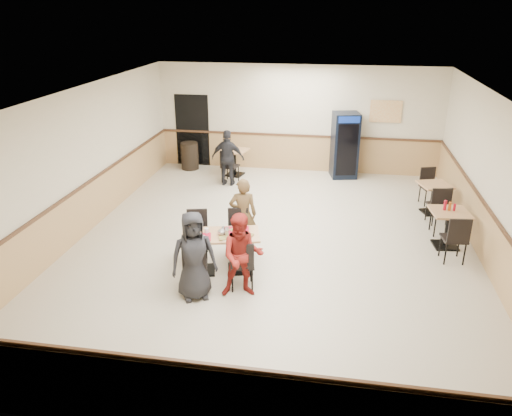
% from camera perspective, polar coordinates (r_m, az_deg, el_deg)
% --- Properties ---
extents(ground, '(10.00, 10.00, 0.00)m').
position_cam_1_polar(ground, '(10.14, 1.96, -4.16)').
color(ground, beige).
rests_on(ground, ground).
extents(room_shell, '(10.00, 10.00, 10.00)m').
position_cam_1_polar(room_shell, '(12.22, 11.93, 3.00)').
color(room_shell, silver).
rests_on(room_shell, ground).
extents(main_table, '(1.50, 0.99, 0.73)m').
position_cam_1_polar(main_table, '(8.98, -4.03, -4.41)').
color(main_table, black).
rests_on(main_table, ground).
extents(main_chairs, '(1.56, 1.85, 0.93)m').
position_cam_1_polar(main_chairs, '(8.99, -4.34, -4.55)').
color(main_chairs, black).
rests_on(main_chairs, ground).
extents(diner_woman_left, '(0.87, 0.75, 1.51)m').
position_cam_1_polar(diner_woman_left, '(8.13, -7.14, -5.44)').
color(diner_woman_left, black).
rests_on(diner_woman_left, ground).
extents(diner_woman_right, '(0.81, 0.69, 1.45)m').
position_cam_1_polar(diner_woman_right, '(8.13, -1.59, -5.47)').
color(diner_woman_right, maroon).
rests_on(diner_woman_right, ground).
extents(diner_man_opposite, '(0.60, 0.46, 1.48)m').
position_cam_1_polar(diner_man_opposite, '(9.64, -1.50, -0.78)').
color(diner_man_opposite, brown).
rests_on(diner_man_opposite, ground).
extents(lone_diner, '(0.89, 0.40, 1.49)m').
position_cam_1_polar(lone_diner, '(13.23, -3.23, 5.71)').
color(lone_diner, black).
rests_on(lone_diner, ground).
extents(tabletop_clutter, '(1.20, 0.81, 0.12)m').
position_cam_1_polar(tabletop_clutter, '(8.82, -4.31, -2.94)').
color(tabletop_clutter, '#A90B25').
rests_on(tabletop_clutter, main_table).
extents(side_table_near, '(0.79, 0.79, 0.76)m').
position_cam_1_polar(side_table_near, '(10.55, 21.11, -1.62)').
color(side_table_near, black).
rests_on(side_table_near, ground).
extents(side_table_near_chair_south, '(0.49, 0.49, 0.96)m').
position_cam_1_polar(side_table_near_chair_south, '(10.01, 21.70, -3.14)').
color(side_table_near_chair_south, black).
rests_on(side_table_near_chair_south, ground).
extents(side_table_near_chair_north, '(0.49, 0.49, 0.96)m').
position_cam_1_polar(side_table_near_chair_north, '(11.11, 20.55, -0.48)').
color(side_table_near_chair_north, black).
rests_on(side_table_near_chair_north, ground).
extents(side_table_far, '(0.83, 0.83, 0.71)m').
position_cam_1_polar(side_table_far, '(12.16, 19.66, 1.54)').
color(side_table_far, black).
rests_on(side_table_far, ground).
extents(side_table_far_chair_south, '(0.52, 0.52, 0.90)m').
position_cam_1_polar(side_table_far_chair_south, '(11.65, 20.07, 0.46)').
color(side_table_far_chair_south, black).
rests_on(side_table_far_chair_south, ground).
extents(side_table_far_chair_north, '(0.52, 0.52, 0.90)m').
position_cam_1_polar(side_table_far_chair_north, '(12.70, 19.26, 2.34)').
color(side_table_far_chair_north, black).
rests_on(side_table_far_chair_north, ground).
extents(condiment_caddy, '(0.23, 0.06, 0.20)m').
position_cam_1_polar(condiment_caddy, '(10.46, 21.16, 0.22)').
color(condiment_caddy, '#AA0C21').
rests_on(condiment_caddy, side_table_near).
extents(back_table, '(0.83, 0.83, 0.74)m').
position_cam_1_polar(back_table, '(14.09, -2.46, 5.70)').
color(back_table, black).
rests_on(back_table, ground).
extents(back_table_chair_lone, '(0.52, 0.52, 0.94)m').
position_cam_1_polar(back_table_chair_lone, '(13.54, -2.98, 4.89)').
color(back_table_chair_lone, black).
rests_on(back_table_chair_lone, ground).
extents(pepsi_cooler, '(0.80, 0.81, 1.80)m').
position_cam_1_polar(pepsi_cooler, '(14.07, 10.10, 7.07)').
color(pepsi_cooler, black).
rests_on(pepsi_cooler, ground).
extents(trash_bin, '(0.50, 0.50, 0.79)m').
position_cam_1_polar(trash_bin, '(14.79, -7.59, 5.93)').
color(trash_bin, black).
rests_on(trash_bin, ground).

